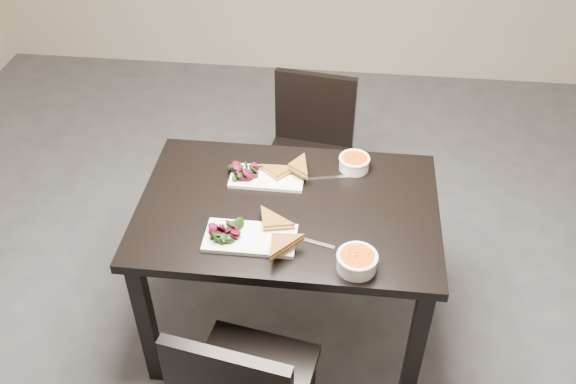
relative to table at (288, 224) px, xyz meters
The scene contains 13 objects.
ground 0.65m from the table, 93.62° to the right, with size 5.00×5.00×0.00m, color #47474C.
table is the anchor object (origin of this frame).
chair_far 0.79m from the table, 88.11° to the left, with size 0.48×0.48×0.85m.
plate_near 0.26m from the table, 119.46° to the right, with size 0.34×0.17×0.02m, color white.
sandwich_near 0.25m from the table, 105.35° to the right, with size 0.17×0.13×0.06m, color #A46A22, non-canonical shape.
salad_near 0.33m from the table, 136.17° to the right, with size 0.11×0.10×0.05m, color black, non-canonical shape.
soup_bowl_near 0.44m from the table, 47.87° to the right, with size 0.15×0.15×0.07m.
cutlery_near 0.25m from the table, 60.47° to the right, with size 0.18×0.02×0.00m, color silver.
plate_far 0.22m from the table, 124.17° to the left, with size 0.31×0.15×0.02m, color white.
sandwich_far 0.20m from the table, 106.19° to the left, with size 0.15×0.12×0.05m, color #A46A22, non-canonical shape.
salad_far 0.29m from the table, 142.84° to the left, with size 0.10×0.09×0.04m, color black, non-canonical shape.
soup_bowl_far 0.39m from the table, 46.83° to the left, with size 0.13×0.13×0.06m.
cutlery_far 0.26m from the table, 53.06° to the left, with size 0.18×0.02×0.00m, color silver.
Camera 1 is at (0.21, -1.82, 2.38)m, focal length 38.70 mm.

